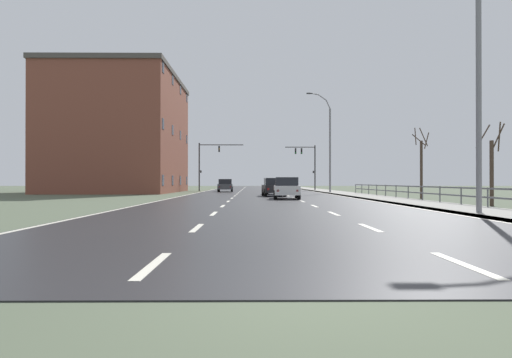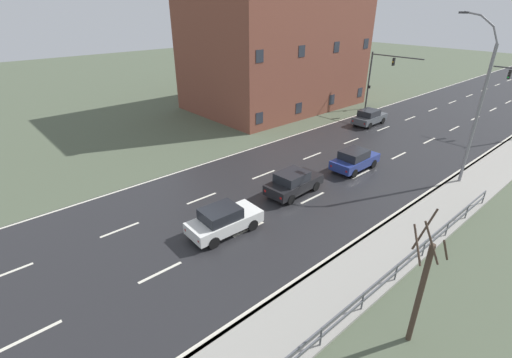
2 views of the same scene
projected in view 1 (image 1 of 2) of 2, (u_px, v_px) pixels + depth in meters
ground_plane at (259, 193)px, 52.77m from camera, size 160.00×160.00×0.12m
road_asphalt_strip at (258, 190)px, 64.76m from camera, size 14.00×120.00×0.03m
sidewalk_right at (316, 190)px, 64.85m from camera, size 3.00×120.00×0.12m
guardrail at (423, 191)px, 28.30m from camera, size 0.07×36.53×1.00m
street_lamp_foreground at (475, 72)px, 16.83m from camera, size 2.24×0.24×10.84m
street_lamp_midground at (328, 144)px, 48.77m from camera, size 2.64×0.24×10.89m
traffic_signal_right at (308, 160)px, 62.53m from camera, size 4.22×0.36×6.29m
traffic_signal_left at (208, 159)px, 60.58m from camera, size 6.01×0.36×6.44m
car_near_right at (274, 187)px, 38.74m from camera, size 2.01×4.19×1.57m
car_far_left at (225, 185)px, 55.43m from camera, size 1.94×4.16×1.57m
car_near_left at (286, 188)px, 32.61m from camera, size 1.95×4.16×1.57m
car_far_right at (275, 186)px, 44.95m from camera, size 1.89×4.13×1.57m
brick_building at (121, 134)px, 53.58m from camera, size 13.40×19.39×13.82m
bare_tree_near at (492, 168)px, 23.26m from camera, size 1.25×1.22×4.30m
bare_tree_mid at (421, 165)px, 33.69m from camera, size 1.17×1.33×5.35m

